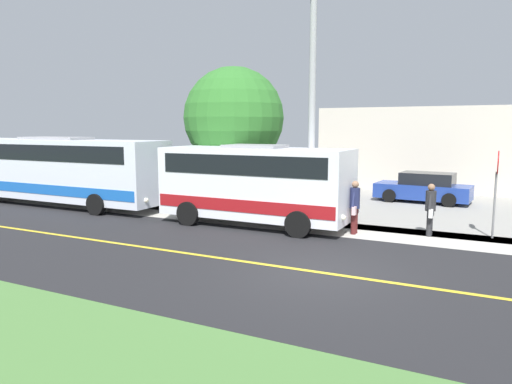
# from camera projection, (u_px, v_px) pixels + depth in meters

# --- Properties ---
(ground_plane) EXTENTS (120.00, 120.00, 0.00)m
(ground_plane) POSITION_uv_depth(u_px,v_px,m) (318.00, 272.00, 11.87)
(ground_plane) COLOR #477238
(road_surface) EXTENTS (8.00, 100.00, 0.01)m
(road_surface) POSITION_uv_depth(u_px,v_px,m) (318.00, 272.00, 11.87)
(road_surface) COLOR black
(road_surface) RESTS_ON ground
(sidewalk) EXTENTS (2.40, 100.00, 0.01)m
(sidewalk) POSITION_uv_depth(u_px,v_px,m) (367.00, 232.00, 16.47)
(sidewalk) COLOR #B2ADA3
(sidewalk) RESTS_ON ground
(parking_lot_surface) EXTENTS (14.00, 36.00, 0.01)m
(parking_lot_surface) POSITION_uv_depth(u_px,v_px,m) (470.00, 207.00, 21.52)
(parking_lot_surface) COLOR gray
(parking_lot_surface) RESTS_ON ground
(road_centre_line) EXTENTS (0.16, 100.00, 0.00)m
(road_centre_line) POSITION_uv_depth(u_px,v_px,m) (318.00, 272.00, 11.86)
(road_centre_line) COLOR gold
(road_centre_line) RESTS_ON ground
(shuttle_bus_front) EXTENTS (2.61, 7.18, 2.99)m
(shuttle_bus_front) POSITION_uv_depth(u_px,v_px,m) (255.00, 181.00, 17.39)
(shuttle_bus_front) COLOR white
(shuttle_bus_front) RESTS_ON ground
(transit_bus_rear) EXTENTS (2.64, 11.59, 3.18)m
(transit_bus_rear) POSITION_uv_depth(u_px,v_px,m) (57.00, 168.00, 21.98)
(transit_bus_rear) COLOR silver
(transit_bus_rear) RESTS_ON ground
(pedestrian_with_bags) EXTENTS (0.72, 0.34, 1.77)m
(pedestrian_with_bags) POSITION_uv_depth(u_px,v_px,m) (431.00, 208.00, 15.74)
(pedestrian_with_bags) COLOR #262628
(pedestrian_with_bags) RESTS_ON ground
(pedestrian_waiting) EXTENTS (0.72, 0.34, 1.83)m
(pedestrian_waiting) POSITION_uv_depth(u_px,v_px,m) (355.00, 205.00, 16.05)
(pedestrian_waiting) COLOR #4C1919
(pedestrian_waiting) RESTS_ON ground
(stop_sign) EXTENTS (0.76, 0.07, 2.88)m
(stop_sign) POSITION_uv_depth(u_px,v_px,m) (497.00, 179.00, 15.26)
(stop_sign) COLOR slate
(stop_sign) RESTS_ON ground
(street_light_pole) EXTENTS (1.97, 0.24, 8.52)m
(street_light_pole) POSITION_uv_depth(u_px,v_px,m) (311.00, 97.00, 16.45)
(street_light_pole) COLOR #9E9EA3
(street_light_pole) RESTS_ON ground
(parked_car_near) EXTENTS (2.28, 4.53, 1.45)m
(parked_car_near) POSITION_uv_depth(u_px,v_px,m) (424.00, 188.00, 22.90)
(parked_car_near) COLOR navy
(parked_car_near) RESTS_ON ground
(tree_curbside) EXTENTS (4.43, 4.43, 6.26)m
(tree_curbside) POSITION_uv_depth(u_px,v_px,m) (234.00, 118.00, 20.77)
(tree_curbside) COLOR brown
(tree_curbside) RESTS_ON ground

